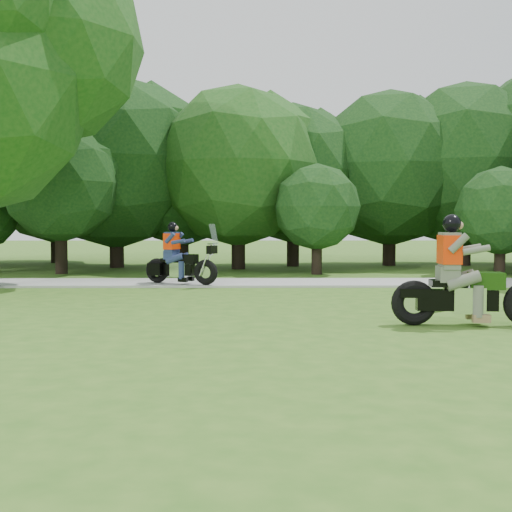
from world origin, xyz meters
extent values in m
plane|color=#35651C|center=(0.00, 0.00, 0.00)|extent=(100.00, 100.00, 0.00)
cube|color=#A5A5A0|center=(0.00, 8.00, 0.03)|extent=(60.00, 2.20, 0.06)
cylinder|color=black|center=(-11.46, 17.14, 0.90)|extent=(0.49, 0.49, 1.80)
sphere|color=black|center=(-11.46, 17.14, 3.68)|extent=(5.78, 5.78, 5.78)
cylinder|color=black|center=(-1.85, 15.00, 0.90)|extent=(0.47, 0.47, 1.80)
sphere|color=black|center=(-1.85, 15.00, 3.53)|extent=(5.32, 5.32, 5.32)
cylinder|color=black|center=(4.34, 10.61, 0.56)|extent=(0.34, 0.34, 1.12)
sphere|color=black|center=(4.34, 10.61, 2.03)|extent=(2.80, 2.80, 2.80)
cylinder|color=black|center=(-1.34, 11.13, 0.63)|extent=(0.34, 0.34, 1.25)
sphere|color=black|center=(-1.34, 11.13, 2.16)|extent=(2.79, 2.79, 2.79)
cylinder|color=black|center=(4.81, 15.38, 0.90)|extent=(0.52, 0.52, 1.80)
sphere|color=black|center=(4.81, 15.38, 3.88)|extent=(6.39, 6.39, 6.39)
cylinder|color=black|center=(-8.41, 14.34, 0.90)|extent=(0.52, 0.52, 1.80)
sphere|color=black|center=(-8.41, 14.34, 3.88)|extent=(6.40, 6.40, 6.40)
cylinder|color=black|center=(-6.00, 14.84, 0.75)|extent=(0.41, 0.41, 1.49)
sphere|color=black|center=(-6.00, 14.84, 2.86)|extent=(4.22, 4.22, 4.22)
cylinder|color=black|center=(-9.60, 11.44, 0.84)|extent=(0.39, 0.39, 1.68)
sphere|color=black|center=(-9.60, 11.44, 2.93)|extent=(3.83, 3.83, 3.83)
cylinder|color=black|center=(1.90, 15.35, 0.90)|extent=(0.50, 0.50, 1.80)
sphere|color=black|center=(1.90, 15.35, 3.75)|extent=(6.01, 6.01, 6.01)
cylinder|color=black|center=(-3.90, 13.50, 0.90)|extent=(0.49, 0.49, 1.80)
sphere|color=#174915|center=(-3.90, 13.50, 3.67)|extent=(5.76, 5.76, 5.76)
sphere|color=#174915|center=(-8.74, 7.30, 6.20)|extent=(5.12, 5.12, 5.12)
torus|color=black|center=(-0.83, 0.94, 0.37)|extent=(0.74, 0.26, 0.73)
cube|color=black|center=(-0.15, 0.89, 0.42)|extent=(1.29, 0.33, 0.33)
cube|color=silver|center=(0.02, 0.88, 0.42)|extent=(0.52, 0.39, 0.42)
cube|color=black|center=(0.31, 0.86, 0.73)|extent=(0.56, 0.35, 0.27)
cube|color=black|center=(-0.30, 0.90, 0.69)|extent=(0.56, 0.37, 0.10)
cube|color=#565D4B|center=(-0.30, 0.90, 0.84)|extent=(0.34, 0.42, 0.25)
cube|color=#565D4B|center=(-0.27, 0.90, 1.21)|extent=(0.30, 0.46, 0.59)
cube|color=#FF3105|center=(-0.27, 0.90, 1.23)|extent=(0.33, 0.50, 0.46)
sphere|color=black|center=(-0.24, 0.90, 1.65)|extent=(0.29, 0.29, 0.29)
torus|color=black|center=(-5.95, 7.63, 0.39)|extent=(0.68, 0.44, 0.66)
torus|color=black|center=(-4.61, 7.03, 0.39)|extent=(0.68, 0.44, 0.66)
cube|color=black|center=(-5.44, 7.40, 0.44)|extent=(1.05, 0.64, 0.30)
cube|color=silver|center=(-5.31, 7.34, 0.44)|extent=(0.54, 0.48, 0.38)
cube|color=black|center=(-5.09, 7.25, 0.72)|extent=(0.56, 0.46, 0.25)
cube|color=black|center=(-5.55, 7.45, 0.68)|extent=(0.57, 0.48, 0.09)
cylinder|color=silver|center=(-4.58, 7.02, 0.72)|extent=(0.36, 0.19, 0.85)
cylinder|color=silver|center=(-4.43, 6.95, 1.13)|extent=(0.28, 0.56, 0.03)
cube|color=black|center=(-5.99, 7.42, 0.44)|extent=(0.41, 0.27, 0.32)
cube|color=black|center=(-5.82, 7.80, 0.44)|extent=(0.41, 0.27, 0.32)
cube|color=navy|center=(-5.55, 7.45, 0.81)|extent=(0.40, 0.44, 0.23)
cube|color=navy|center=(-5.53, 7.44, 1.15)|extent=(0.39, 0.46, 0.53)
cube|color=#FF3105|center=(-5.53, 7.44, 1.17)|extent=(0.43, 0.51, 0.41)
sphere|color=black|center=(-5.50, 7.43, 1.55)|extent=(0.26, 0.26, 0.26)
camera|label=1|loc=(-3.48, -9.35, 1.67)|focal=45.00mm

